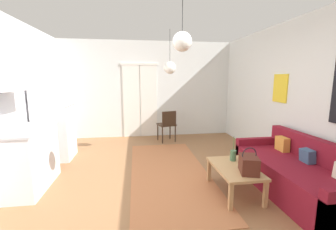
% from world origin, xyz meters
% --- Properties ---
extents(ground_plane, '(5.31, 7.24, 0.10)m').
position_xyz_m(ground_plane, '(0.00, 0.00, -0.05)').
color(ground_plane, '#8E603D').
extents(wall_back, '(4.91, 0.13, 2.66)m').
position_xyz_m(wall_back, '(-0.01, 3.37, 1.32)').
color(wall_back, silver).
rests_on(wall_back, ground_plane).
extents(wall_right, '(0.12, 6.84, 2.66)m').
position_xyz_m(wall_right, '(2.40, -0.01, 1.33)').
color(wall_right, silver).
rests_on(wall_right, ground_plane).
extents(area_rug, '(1.32, 3.23, 0.01)m').
position_xyz_m(area_rug, '(0.21, 0.73, 0.01)').
color(area_rug, '#B26B42').
rests_on(area_rug, ground_plane).
extents(couch, '(0.85, 1.97, 0.79)m').
position_xyz_m(couch, '(1.94, -0.26, 0.27)').
color(couch, maroon).
rests_on(couch, ground_plane).
extents(coffee_table, '(0.55, 0.90, 0.40)m').
position_xyz_m(coffee_table, '(1.02, -0.13, 0.34)').
color(coffee_table, tan).
rests_on(coffee_table, ground_plane).
extents(bamboo_vase, '(0.09, 0.09, 0.38)m').
position_xyz_m(bamboo_vase, '(1.10, 0.11, 0.48)').
color(bamboo_vase, '#47704C').
rests_on(bamboo_vase, coffee_table).
extents(handbag, '(0.30, 0.37, 0.35)m').
position_xyz_m(handbag, '(1.12, -0.34, 0.51)').
color(handbag, '#512319').
rests_on(handbag, coffee_table).
extents(refrigerator, '(0.67, 0.65, 1.78)m').
position_xyz_m(refrigerator, '(-1.99, 1.76, 0.89)').
color(refrigerator, white).
rests_on(refrigerator, ground_plane).
extents(kitchen_counter, '(0.60, 1.06, 2.14)m').
position_xyz_m(kitchen_counter, '(-2.00, 0.47, 0.82)').
color(kitchen_counter, silver).
rests_on(kitchen_counter, ground_plane).
extents(accent_chair, '(0.51, 0.49, 0.82)m').
position_xyz_m(accent_chair, '(0.45, 2.65, 0.48)').
color(accent_chair, '#382619').
rests_on(accent_chair, ground_plane).
extents(pendant_lamp_near, '(0.25, 0.25, 0.69)m').
position_xyz_m(pendant_lamp_near, '(0.24, -0.13, 2.09)').
color(pendant_lamp_near, black).
extents(pendant_lamp_far, '(0.26, 0.26, 0.92)m').
position_xyz_m(pendant_lamp_far, '(0.39, 1.83, 1.87)').
color(pendant_lamp_far, black).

